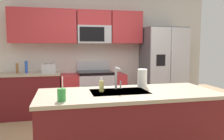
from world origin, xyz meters
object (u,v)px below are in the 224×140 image
Objects in this scene: paper_towel_roll at (142,78)px; pepper_mill at (17,68)px; toaster at (49,68)px; sink_faucet at (117,76)px; range_oven at (93,92)px; drink_cup_green at (62,95)px; bottle_blue at (26,67)px; soap_dispenser at (101,86)px; refrigerator at (163,69)px.

pepper_mill is at bearing 133.40° from paper_towel_roll.
sink_faucet is (0.92, -2.02, 0.08)m from toaster.
range_oven is 5.67× the size of paper_towel_roll.
bottle_blue is at bearing 104.89° from drink_cup_green.
bottle_blue reaches higher than toaster.
soap_dispenser is (1.15, -2.22, -0.05)m from bottle_blue.
sink_faucet reaches higher than soap_dispenser.
drink_cup_green is (0.68, -2.58, -0.06)m from bottle_blue.
paper_towel_roll is (1.73, -2.04, -0.00)m from bottle_blue.
pepper_mill is at bearing 108.53° from drink_cup_green.
paper_towel_roll is at bearing -46.60° from pepper_mill.
bottle_blue is at bearing 130.31° from paper_towel_roll.
toaster is at bearing -10.42° from bottle_blue.
range_oven is 5.58× the size of bottle_blue.
bottle_blue is (-2.94, 0.10, 0.10)m from refrigerator.
paper_towel_roll reaches higher than toaster.
soap_dispenser is (1.32, -2.18, -0.03)m from pepper_mill.
toaster is at bearing -4.68° from pepper_mill.
bottle_blue is 2.67m from paper_towel_roll.
refrigerator is 2.94m from bottle_blue.
drink_cup_green reaches higher than range_oven.
sink_faucet is 0.37m from paper_towel_roll.
drink_cup_green is at bearing -71.47° from pepper_mill.
drink_cup_green is 0.59m from soap_dispenser.
range_oven is 2.26m from soap_dispenser.
range_oven is at bearing 3.27° from toaster.
refrigerator is 9.25× the size of pepper_mill.
sink_faucet is 1.16× the size of drink_cup_green.
refrigerator is at bearing -2.61° from range_oven.
bottle_blue reaches higher than pepper_mill.
refrigerator is at bearing 49.74° from soap_dispenser.
sink_faucet reaches higher than toaster.
drink_cup_green is 1.18m from paper_towel_roll.
toaster is 2.51m from drink_cup_green.
sink_faucet is at bearing -89.86° from range_oven.
soap_dispenser is (0.46, 0.36, 0.00)m from drink_cup_green.
range_oven is 0.74× the size of refrigerator.
toaster is 1.15× the size of drink_cup_green.
drink_cup_green reaches higher than soap_dispenser.
soap_dispenser is at bearing 37.78° from drink_cup_green.
toaster is at bearing 114.55° from sink_faucet.
sink_faucet reaches higher than range_oven.
drink_cup_green reaches higher than toaster.
drink_cup_green is at bearing -104.88° from range_oven.
pepper_mill is 1.18× the size of soap_dispenser.
drink_cup_green reaches higher than paper_towel_roll.
paper_towel_roll is (1.04, 0.54, 0.06)m from drink_cup_green.
bottle_blue is at bearing 169.58° from toaster.
drink_cup_green is (-0.68, -2.55, 0.52)m from range_oven.
bottle_blue is 1.43× the size of soap_dispenser.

